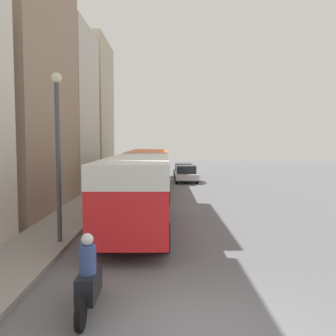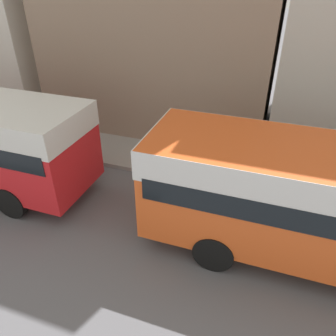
% 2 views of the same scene
% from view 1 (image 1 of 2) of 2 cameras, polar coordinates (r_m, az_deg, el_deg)
% --- Properties ---
extents(ground_plane, '(120.00, 120.00, 0.00)m').
position_cam_1_polar(ground_plane, '(7.89, 4.96, -23.37)').
color(ground_plane, slate).
extents(building_midblock, '(5.06, 9.29, 13.46)m').
position_cam_1_polar(building_midblock, '(21.31, -23.17, 12.15)').
color(building_midblock, gray).
rests_on(building_midblock, ground_plane).
extents(building_far_terrace, '(6.70, 7.30, 11.93)m').
position_cam_1_polar(building_far_terrace, '(29.46, -18.16, 8.46)').
color(building_far_terrace, beige).
rests_on(building_far_terrace, ground_plane).
extents(building_end_row, '(6.40, 8.05, 13.20)m').
position_cam_1_polar(building_end_row, '(37.77, -13.94, 8.51)').
color(building_end_row, '#BCAD93').
rests_on(building_end_row, ground_plane).
extents(bus_lead, '(2.52, 9.21, 2.98)m').
position_cam_1_polar(bus_lead, '(15.06, -4.62, -2.37)').
color(bus_lead, red).
rests_on(bus_lead, ground_plane).
extents(bus_following, '(2.65, 10.21, 2.96)m').
position_cam_1_polar(bus_following, '(26.93, -2.97, 0.49)').
color(bus_following, '#EA5B23').
rests_on(bus_following, ground_plane).
extents(motorcycle_behind_lead, '(0.38, 2.24, 1.73)m').
position_cam_1_polar(motorcycle_behind_lead, '(8.43, -12.02, -16.50)').
color(motorcycle_behind_lead, black).
rests_on(motorcycle_behind_lead, ground_plane).
extents(car_crossing, '(1.92, 4.06, 1.35)m').
position_cam_1_polar(car_crossing, '(38.30, 2.33, -0.24)').
color(car_crossing, slate).
rests_on(car_crossing, ground_plane).
extents(car_far_curb, '(1.97, 3.99, 1.49)m').
position_cam_1_polar(car_far_curb, '(33.07, 2.75, -0.84)').
color(car_far_curb, '#B7B7BC').
rests_on(car_far_curb, ground_plane).
extents(pedestrian_near_curb, '(0.39, 0.39, 1.63)m').
position_cam_1_polar(pedestrian_near_curb, '(34.31, -8.32, -0.35)').
color(pedestrian_near_curb, '#232838').
rests_on(pedestrian_near_curb, sidewalk).
extents(lamp_post, '(0.36, 0.36, 5.80)m').
position_cam_1_polar(lamp_post, '(13.34, -16.45, 3.82)').
color(lamp_post, '#47474C').
rests_on(lamp_post, sidewalk).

